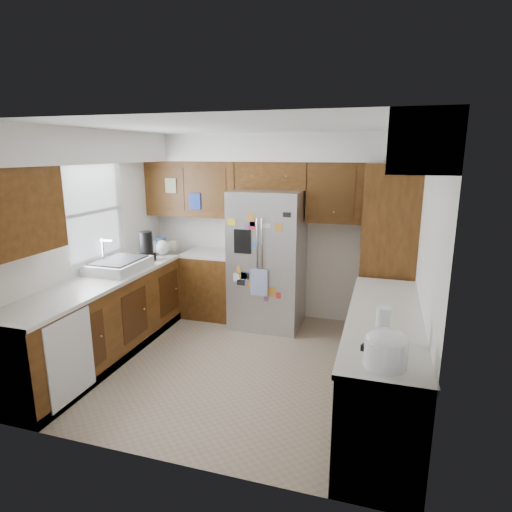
{
  "coord_description": "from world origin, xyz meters",
  "views": [
    {
      "loc": [
        1.44,
        -4.04,
        2.27
      ],
      "look_at": [
        0.1,
        0.35,
        1.15
      ],
      "focal_mm": 30.0,
      "sensor_mm": 36.0,
      "label": 1
    }
  ],
  "objects_px": {
    "fridge": "(268,259)",
    "paper_towel": "(383,323)",
    "pantry": "(388,255)",
    "rice_cooker": "(386,347)"
  },
  "relations": [
    {
      "from": "pantry",
      "to": "paper_towel",
      "type": "bearing_deg",
      "value": -90.64
    },
    {
      "from": "fridge",
      "to": "rice_cooker",
      "type": "relative_size",
      "value": 6.23
    },
    {
      "from": "rice_cooker",
      "to": "fridge",
      "type": "bearing_deg",
      "value": 120.13
    },
    {
      "from": "pantry",
      "to": "rice_cooker",
      "type": "relative_size",
      "value": 7.45
    },
    {
      "from": "paper_towel",
      "to": "rice_cooker",
      "type": "bearing_deg",
      "value": -86.96
    },
    {
      "from": "fridge",
      "to": "rice_cooker",
      "type": "height_order",
      "value": "fridge"
    },
    {
      "from": "fridge",
      "to": "pantry",
      "type": "bearing_deg",
      "value": -2.06
    },
    {
      "from": "pantry",
      "to": "rice_cooker",
      "type": "distance_m",
      "value": 2.53
    },
    {
      "from": "paper_towel",
      "to": "fridge",
      "type": "bearing_deg",
      "value": 124.47
    },
    {
      "from": "fridge",
      "to": "paper_towel",
      "type": "distance_m",
      "value": 2.61
    }
  ]
}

